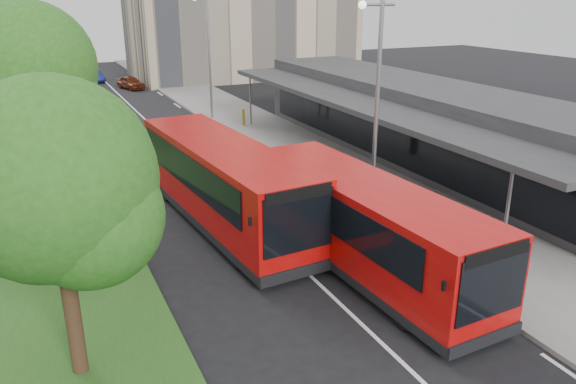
# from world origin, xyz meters

# --- Properties ---
(ground) EXTENTS (120.00, 120.00, 0.00)m
(ground) POSITION_xyz_m (0.00, 0.00, 0.00)
(ground) COLOR black
(ground) RESTS_ON ground
(pavement) EXTENTS (5.00, 80.00, 0.15)m
(pavement) POSITION_xyz_m (6.00, 20.00, 0.07)
(pavement) COLOR slate
(pavement) RESTS_ON ground
(grass_verge) EXTENTS (5.00, 80.00, 0.10)m
(grass_verge) POSITION_xyz_m (-7.00, 20.00, 0.05)
(grass_verge) COLOR #214B18
(grass_verge) RESTS_ON ground
(lane_centre_line) EXTENTS (0.12, 70.00, 0.01)m
(lane_centre_line) POSITION_xyz_m (0.00, 15.00, 0.01)
(lane_centre_line) COLOR silver
(lane_centre_line) RESTS_ON ground
(kerb_dashes) EXTENTS (0.12, 56.00, 0.01)m
(kerb_dashes) POSITION_xyz_m (3.30, 19.00, 0.01)
(kerb_dashes) COLOR silver
(kerb_dashes) RESTS_ON ground
(station_building) EXTENTS (7.70, 26.00, 4.00)m
(station_building) POSITION_xyz_m (10.86, 8.00, 2.04)
(station_building) COLOR #28292B
(station_building) RESTS_ON ground
(tree_near) EXTENTS (4.34, 4.34, 6.91)m
(tree_near) POSITION_xyz_m (-7.01, -2.95, 4.46)
(tree_near) COLOR #372016
(tree_near) RESTS_ON ground
(tree_mid) EXTENTS (5.09, 5.09, 8.18)m
(tree_mid) POSITION_xyz_m (-7.01, 9.05, 5.28)
(tree_mid) COLOR #372016
(tree_mid) RESTS_ON ground
(tree_far) EXTENTS (4.53, 4.53, 7.26)m
(tree_far) POSITION_xyz_m (-7.01, 21.05, 4.68)
(tree_far) COLOR #372016
(tree_far) RESTS_ON ground
(lamp_post_near) EXTENTS (1.44, 0.28, 8.00)m
(lamp_post_near) POSITION_xyz_m (4.12, 2.00, 4.72)
(lamp_post_near) COLOR gray
(lamp_post_near) RESTS_ON pavement
(lamp_post_far) EXTENTS (1.44, 0.28, 8.00)m
(lamp_post_far) POSITION_xyz_m (4.12, 22.00, 4.72)
(lamp_post_far) COLOR gray
(lamp_post_far) RESTS_ON pavement
(bus_main) EXTENTS (3.16, 10.37, 2.90)m
(bus_main) POSITION_xyz_m (1.76, -1.31, 1.49)
(bus_main) COLOR #B30D09
(bus_main) RESTS_ON ground
(bus_second) EXTENTS (3.67, 11.26, 3.14)m
(bus_second) POSITION_xyz_m (-1.02, 4.09, 1.61)
(bus_second) COLOR #B30D09
(bus_second) RESTS_ON ground
(litter_bin) EXTENTS (0.54, 0.54, 0.81)m
(litter_bin) POSITION_xyz_m (5.52, 8.84, 0.56)
(litter_bin) COLOR #322414
(litter_bin) RESTS_ON pavement
(bollard) EXTENTS (0.21, 0.21, 1.06)m
(bollard) POSITION_xyz_m (5.34, 18.84, 0.68)
(bollard) COLOR gold
(bollard) RESTS_ON pavement
(car_near) EXTENTS (2.28, 3.70, 1.17)m
(car_near) POSITION_xyz_m (1.52, 37.58, 0.59)
(car_near) COLOR #531D0B
(car_near) RESTS_ON ground
(car_far) EXTENTS (1.70, 3.38, 1.06)m
(car_far) POSITION_xyz_m (-0.87, 43.48, 0.53)
(car_far) COLOR navy
(car_far) RESTS_ON ground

